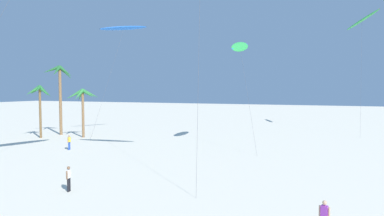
% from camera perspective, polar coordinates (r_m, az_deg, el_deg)
% --- Properties ---
extents(palm_tree_0, '(4.08, 4.05, 10.41)m').
position_cam_1_polar(palm_tree_0, '(53.35, -21.73, 4.40)').
color(palm_tree_0, olive).
rests_on(palm_tree_0, ground).
extents(palm_tree_1, '(3.93, 3.70, 7.41)m').
position_cam_1_polar(palm_tree_1, '(50.91, -24.74, 2.22)').
color(palm_tree_1, brown).
rests_on(palm_tree_1, ground).
extents(palm_tree_2, '(4.35, 4.47, 6.93)m').
position_cam_1_polar(palm_tree_2, '(49.27, -18.28, 1.66)').
color(palm_tree_2, olive).
rests_on(palm_tree_2, ground).
extents(flying_kite_0, '(3.93, 7.64, 13.00)m').
position_cam_1_polar(flying_kite_0, '(40.33, 8.27, 10.38)').
color(flying_kite_0, green).
rests_on(flying_kite_0, ground).
extents(flying_kite_1, '(5.11, 8.95, 16.45)m').
position_cam_1_polar(flying_kite_1, '(50.13, -11.63, 13.30)').
color(flying_kite_1, blue).
rests_on(flying_kite_1, ground).
extents(flying_kite_3, '(5.06, 13.78, 19.35)m').
position_cam_1_polar(flying_kite_3, '(62.81, 27.18, 13.26)').
color(flying_kite_3, green).
rests_on(flying_kite_3, ground).
extents(person_foreground_walker, '(0.25, 0.50, 1.70)m').
position_cam_1_polar(person_foreground_walker, '(23.97, -20.43, -11.15)').
color(person_foreground_walker, black).
rests_on(person_foreground_walker, ground).
extents(person_mid_field, '(0.21, 0.51, 1.67)m').
position_cam_1_polar(person_mid_field, '(39.96, -20.36, -5.46)').
color(person_mid_field, '#284CA3').
rests_on(person_mid_field, ground).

